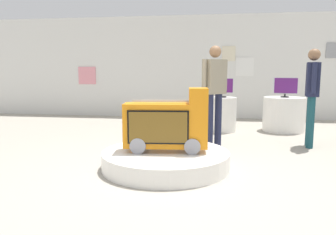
{
  "coord_description": "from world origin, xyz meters",
  "views": [
    {
      "loc": [
        0.54,
        -3.99,
        1.3
      ],
      "look_at": [
        -0.15,
        0.68,
        0.63
      ],
      "focal_mm": 34.52,
      "sensor_mm": 36.0,
      "label": 1
    }
  ],
  "objects_px": {
    "main_display_pedestal": "(166,159)",
    "tv_on_left_rear": "(222,87)",
    "novelty_firetruck_tv": "(167,126)",
    "display_pedestal_center_rear": "(284,114)",
    "tv_on_center_rear": "(285,86)",
    "shopper_browsing_near_truck": "(215,88)",
    "shopper_browsing_rear": "(312,90)",
    "display_pedestal_left_rear": "(221,114)"
  },
  "relations": [
    {
      "from": "main_display_pedestal",
      "to": "tv_on_left_rear",
      "type": "bearing_deg",
      "value": 75.05
    },
    {
      "from": "novelty_firetruck_tv",
      "to": "display_pedestal_center_rear",
      "type": "distance_m",
      "value": 3.81
    },
    {
      "from": "tv_on_center_rear",
      "to": "shopper_browsing_near_truck",
      "type": "height_order",
      "value": "shopper_browsing_near_truck"
    },
    {
      "from": "novelty_firetruck_tv",
      "to": "display_pedestal_center_rear",
      "type": "relative_size",
      "value": 1.27
    },
    {
      "from": "display_pedestal_center_rear",
      "to": "main_display_pedestal",
      "type": "bearing_deg",
      "value": -124.49
    },
    {
      "from": "tv_on_left_rear",
      "to": "shopper_browsing_rear",
      "type": "xyz_separation_m",
      "value": [
        1.51,
        -1.33,
        0.01
      ]
    },
    {
      "from": "novelty_firetruck_tv",
      "to": "shopper_browsing_rear",
      "type": "height_order",
      "value": "shopper_browsing_rear"
    },
    {
      "from": "main_display_pedestal",
      "to": "display_pedestal_left_rear",
      "type": "xyz_separation_m",
      "value": [
        0.78,
        2.94,
        0.26
      ]
    },
    {
      "from": "tv_on_center_rear",
      "to": "shopper_browsing_near_truck",
      "type": "xyz_separation_m",
      "value": [
        -1.52,
        -1.81,
        0.04
      ]
    },
    {
      "from": "novelty_firetruck_tv",
      "to": "shopper_browsing_near_truck",
      "type": "relative_size",
      "value": 0.66
    },
    {
      "from": "tv_on_left_rear",
      "to": "shopper_browsing_near_truck",
      "type": "xyz_separation_m",
      "value": [
        -0.15,
        -1.61,
        0.05
      ]
    },
    {
      "from": "shopper_browsing_near_truck",
      "to": "main_display_pedestal",
      "type": "bearing_deg",
      "value": -115.61
    },
    {
      "from": "display_pedestal_center_rear",
      "to": "shopper_browsing_near_truck",
      "type": "bearing_deg",
      "value": -129.99
    },
    {
      "from": "main_display_pedestal",
      "to": "shopper_browsing_rear",
      "type": "xyz_separation_m",
      "value": [
        2.29,
        1.61,
        0.88
      ]
    },
    {
      "from": "tv_on_left_rear",
      "to": "main_display_pedestal",
      "type": "bearing_deg",
      "value": -104.95
    },
    {
      "from": "display_pedestal_left_rear",
      "to": "main_display_pedestal",
      "type": "bearing_deg",
      "value": -104.92
    },
    {
      "from": "display_pedestal_left_rear",
      "to": "display_pedestal_center_rear",
      "type": "xyz_separation_m",
      "value": [
        1.38,
        0.2,
        0.0
      ]
    },
    {
      "from": "shopper_browsing_rear",
      "to": "main_display_pedestal",
      "type": "bearing_deg",
      "value": -144.97
    },
    {
      "from": "main_display_pedestal",
      "to": "display_pedestal_center_rear",
      "type": "distance_m",
      "value": 3.82
    },
    {
      "from": "display_pedestal_center_rear",
      "to": "shopper_browsing_rear",
      "type": "distance_m",
      "value": 1.66
    },
    {
      "from": "display_pedestal_left_rear",
      "to": "novelty_firetruck_tv",
      "type": "bearing_deg",
      "value": -104.48
    },
    {
      "from": "novelty_firetruck_tv",
      "to": "shopper_browsing_near_truck",
      "type": "distance_m",
      "value": 1.53
    },
    {
      "from": "display_pedestal_left_rear",
      "to": "display_pedestal_center_rear",
      "type": "height_order",
      "value": "same"
    },
    {
      "from": "novelty_firetruck_tv",
      "to": "display_pedestal_left_rear",
      "type": "height_order",
      "value": "novelty_firetruck_tv"
    },
    {
      "from": "novelty_firetruck_tv",
      "to": "tv_on_center_rear",
      "type": "bearing_deg",
      "value": 55.79
    },
    {
      "from": "display_pedestal_left_rear",
      "to": "tv_on_center_rear",
      "type": "height_order",
      "value": "tv_on_center_rear"
    },
    {
      "from": "display_pedestal_center_rear",
      "to": "shopper_browsing_near_truck",
      "type": "height_order",
      "value": "shopper_browsing_near_truck"
    },
    {
      "from": "novelty_firetruck_tv",
      "to": "display_pedestal_left_rear",
      "type": "distance_m",
      "value": 3.05
    },
    {
      "from": "tv_on_left_rear",
      "to": "display_pedestal_center_rear",
      "type": "distance_m",
      "value": 1.52
    },
    {
      "from": "display_pedestal_left_rear",
      "to": "shopper_browsing_rear",
      "type": "distance_m",
      "value": 2.11
    },
    {
      "from": "novelty_firetruck_tv",
      "to": "shopper_browsing_near_truck",
      "type": "xyz_separation_m",
      "value": [
        0.61,
        1.33,
        0.44
      ]
    },
    {
      "from": "display_pedestal_center_rear",
      "to": "shopper_browsing_rear",
      "type": "xyz_separation_m",
      "value": [
        0.13,
        -1.54,
        0.62
      ]
    },
    {
      "from": "main_display_pedestal",
      "to": "display_pedestal_center_rear",
      "type": "bearing_deg",
      "value": 55.51
    },
    {
      "from": "shopper_browsing_near_truck",
      "to": "shopper_browsing_rear",
      "type": "relative_size",
      "value": 1.03
    },
    {
      "from": "tv_on_left_rear",
      "to": "display_pedestal_center_rear",
      "type": "height_order",
      "value": "tv_on_left_rear"
    },
    {
      "from": "main_display_pedestal",
      "to": "shopper_browsing_rear",
      "type": "distance_m",
      "value": 2.93
    },
    {
      "from": "main_display_pedestal",
      "to": "display_pedestal_left_rear",
      "type": "bearing_deg",
      "value": 75.08
    },
    {
      "from": "display_pedestal_center_rear",
      "to": "shopper_browsing_rear",
      "type": "height_order",
      "value": "shopper_browsing_rear"
    },
    {
      "from": "tv_on_left_rear",
      "to": "tv_on_center_rear",
      "type": "height_order",
      "value": "tv_on_center_rear"
    },
    {
      "from": "display_pedestal_left_rear",
      "to": "display_pedestal_center_rear",
      "type": "bearing_deg",
      "value": 8.41
    },
    {
      "from": "main_display_pedestal",
      "to": "shopper_browsing_near_truck",
      "type": "height_order",
      "value": "shopper_browsing_near_truck"
    },
    {
      "from": "main_display_pedestal",
      "to": "novelty_firetruck_tv",
      "type": "xyz_separation_m",
      "value": [
        0.02,
        -0.0,
        0.47
      ]
    }
  ]
}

